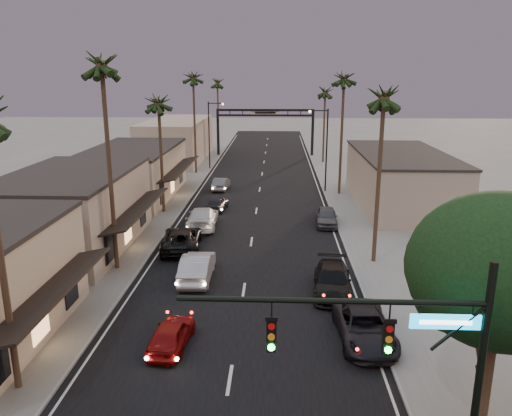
# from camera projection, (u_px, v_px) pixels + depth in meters

# --- Properties ---
(ground) EXTENTS (200.00, 200.00, 0.00)m
(ground) POSITION_uv_depth(u_px,v_px,m) (258.00, 203.00, 50.05)
(ground) COLOR slate
(ground) RESTS_ON ground
(road) EXTENTS (14.00, 120.00, 0.02)m
(road) POSITION_uv_depth(u_px,v_px,m) (259.00, 191.00, 54.87)
(road) COLOR black
(road) RESTS_ON ground
(sidewalk_left) EXTENTS (5.00, 92.00, 0.12)m
(sidewalk_left) POSITION_uv_depth(u_px,v_px,m) (185.00, 178.00, 62.00)
(sidewalk_left) COLOR slate
(sidewalk_left) RESTS_ON ground
(sidewalk_right) EXTENTS (5.00, 92.00, 0.12)m
(sidewalk_right) POSITION_uv_depth(u_px,v_px,m) (339.00, 179.00, 61.22)
(sidewalk_right) COLOR slate
(sidewalk_right) RESTS_ON ground
(storefront_mid) EXTENTS (8.00, 14.00, 5.50)m
(storefront_mid) POSITION_uv_depth(u_px,v_px,m) (72.00, 213.00, 36.36)
(storefront_mid) COLOR gray
(storefront_mid) RESTS_ON ground
(storefront_far) EXTENTS (8.00, 16.00, 5.00)m
(storefront_far) POSITION_uv_depth(u_px,v_px,m) (134.00, 174.00, 51.86)
(storefront_far) COLOR tan
(storefront_far) RESTS_ON ground
(storefront_dist) EXTENTS (8.00, 20.00, 6.00)m
(storefront_dist) POSITION_uv_depth(u_px,v_px,m) (177.00, 140.00, 73.91)
(storefront_dist) COLOR gray
(storefront_dist) RESTS_ON ground
(building_right) EXTENTS (8.00, 18.00, 5.00)m
(building_right) POSITION_uv_depth(u_px,v_px,m) (400.00, 180.00, 48.82)
(building_right) COLOR gray
(building_right) RESTS_ON ground
(traffic_signal) EXTENTS (8.51, 0.22, 7.80)m
(traffic_signal) POSITION_uv_depth(u_px,v_px,m) (412.00, 353.00, 13.76)
(traffic_signal) COLOR black
(traffic_signal) RESTS_ON ground
(corner_tree) EXTENTS (6.20, 6.20, 8.80)m
(corner_tree) POSITION_uv_depth(u_px,v_px,m) (502.00, 276.00, 16.70)
(corner_tree) COLOR #38281C
(corner_tree) RESTS_ON ground
(arch) EXTENTS (15.20, 0.40, 7.27)m
(arch) POSITION_uv_depth(u_px,v_px,m) (265.00, 120.00, 77.54)
(arch) COLOR black
(arch) RESTS_ON ground
(streetlight_right) EXTENTS (2.13, 0.30, 9.00)m
(streetlight_right) POSITION_uv_depth(u_px,v_px,m) (324.00, 144.00, 53.20)
(streetlight_right) COLOR black
(streetlight_right) RESTS_ON ground
(streetlight_left) EXTENTS (2.13, 0.30, 9.00)m
(streetlight_left) POSITION_uv_depth(u_px,v_px,m) (211.00, 130.00, 66.31)
(streetlight_left) COLOR black
(streetlight_left) RESTS_ON ground
(palm_lb) EXTENTS (3.20, 3.20, 15.20)m
(palm_lb) POSITION_uv_depth(u_px,v_px,m) (101.00, 59.00, 29.55)
(palm_lb) COLOR #38281C
(palm_lb) RESTS_ON ground
(palm_lc) EXTENTS (3.20, 3.20, 12.20)m
(palm_lc) POSITION_uv_depth(u_px,v_px,m) (158.00, 98.00, 43.82)
(palm_lc) COLOR #38281C
(palm_lc) RESTS_ON ground
(palm_ld) EXTENTS (3.20, 3.20, 14.20)m
(palm_ld) POSITION_uv_depth(u_px,v_px,m) (193.00, 75.00, 61.64)
(palm_ld) COLOR #38281C
(palm_ld) RESTS_ON ground
(palm_ra) EXTENTS (3.20, 3.20, 13.20)m
(palm_ra) POSITION_uv_depth(u_px,v_px,m) (384.00, 92.00, 31.28)
(palm_ra) COLOR #38281C
(palm_ra) RESTS_ON ground
(palm_rb) EXTENTS (3.20, 3.20, 14.20)m
(palm_rb) POSITION_uv_depth(u_px,v_px,m) (344.00, 75.00, 50.32)
(palm_rb) COLOR #38281C
(palm_rb) RESTS_ON ground
(palm_rc) EXTENTS (3.20, 3.20, 12.20)m
(palm_rc) POSITION_uv_depth(u_px,v_px,m) (325.00, 89.00, 70.12)
(palm_rc) COLOR #38281C
(palm_rc) RESTS_ON ground
(palm_far) EXTENTS (3.20, 3.20, 13.20)m
(palm_far) POSITION_uv_depth(u_px,v_px,m) (217.00, 80.00, 84.06)
(palm_far) COLOR #38281C
(palm_far) RESTS_ON ground
(oncoming_red) EXTENTS (1.92, 4.09, 1.35)m
(oncoming_red) POSITION_uv_depth(u_px,v_px,m) (171.00, 334.00, 23.50)
(oncoming_red) COLOR maroon
(oncoming_red) RESTS_ON ground
(oncoming_pickup) EXTENTS (3.27, 6.09, 1.62)m
(oncoming_pickup) POSITION_uv_depth(u_px,v_px,m) (182.00, 239.00, 36.64)
(oncoming_pickup) COLOR black
(oncoming_pickup) RESTS_ON ground
(oncoming_silver) EXTENTS (1.87, 5.15, 1.69)m
(oncoming_silver) POSITION_uv_depth(u_px,v_px,m) (197.00, 267.00, 31.25)
(oncoming_silver) COLOR #A2A3A8
(oncoming_silver) RESTS_ON ground
(oncoming_white) EXTENTS (2.63, 5.95, 1.70)m
(oncoming_white) POSITION_uv_depth(u_px,v_px,m) (202.00, 218.00, 41.91)
(oncoming_white) COLOR silver
(oncoming_white) RESTS_ON ground
(oncoming_dgrey) EXTENTS (2.06, 4.15, 1.36)m
(oncoming_dgrey) POSITION_uv_depth(u_px,v_px,m) (217.00, 203.00, 47.23)
(oncoming_dgrey) COLOR black
(oncoming_dgrey) RESTS_ON ground
(oncoming_grey_far) EXTENTS (1.72, 4.25, 1.37)m
(oncoming_grey_far) POSITION_uv_depth(u_px,v_px,m) (221.00, 184.00, 55.53)
(oncoming_grey_far) COLOR #57585D
(oncoming_grey_far) RESTS_ON ground
(curbside_near) EXTENTS (2.73, 5.51, 1.50)m
(curbside_near) POSITION_uv_depth(u_px,v_px,m) (364.00, 327.00, 24.03)
(curbside_near) COLOR black
(curbside_near) RESTS_ON ground
(curbside_black) EXTENTS (2.62, 5.47, 1.54)m
(curbside_black) POSITION_uv_depth(u_px,v_px,m) (332.00, 280.00, 29.37)
(curbside_black) COLOR black
(curbside_black) RESTS_ON ground
(curbside_grey) EXTENTS (2.00, 4.51, 1.51)m
(curbside_grey) POSITION_uv_depth(u_px,v_px,m) (326.00, 216.00, 42.56)
(curbside_grey) COLOR #434347
(curbside_grey) RESTS_ON ground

